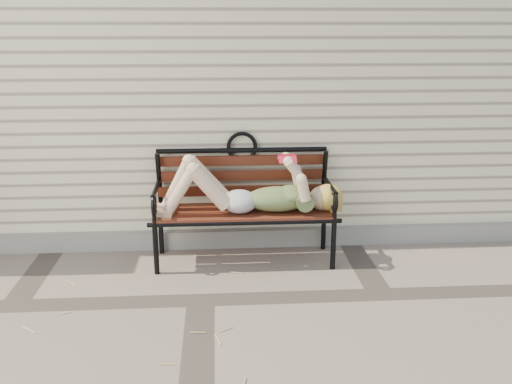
{
  "coord_description": "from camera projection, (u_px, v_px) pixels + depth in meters",
  "views": [
    {
      "loc": [
        0.14,
        -3.54,
        1.81
      ],
      "look_at": [
        0.42,
        0.59,
        0.59
      ],
      "focal_mm": 40.0,
      "sensor_mm": 36.0,
      "label": 1
    }
  ],
  "objects": [
    {
      "name": "house_wall",
      "position": [
        204.0,
        53.0,
        6.33
      ],
      "size": [
        8.0,
        4.0,
        3.0
      ],
      "primitive_type": "cube",
      "color": "beige",
      "rests_on": "ground"
    },
    {
      "name": "reading_woman",
      "position": [
        246.0,
        191.0,
        4.35
      ],
      "size": [
        1.44,
        0.33,
        0.45
      ],
      "color": "#0A3A4A",
      "rests_on": "ground"
    },
    {
      "name": "foundation_strip",
      "position": [
        204.0,
        239.0,
        4.79
      ],
      "size": [
        8.0,
        0.1,
        0.15
      ],
      "primitive_type": "cube",
      "color": "gray",
      "rests_on": "ground"
    },
    {
      "name": "garden_bench",
      "position": [
        243.0,
        191.0,
        4.47
      ],
      "size": [
        1.52,
        0.61,
        0.98
      ],
      "color": "black",
      "rests_on": "ground"
    },
    {
      "name": "straw_scatter",
      "position": [
        107.0,
        327.0,
        3.53
      ],
      "size": [
        2.95,
        1.73,
        0.01
      ],
      "color": "#D9B86A",
      "rests_on": "ground"
    },
    {
      "name": "ground",
      "position": [
        201.0,
        300.0,
        3.89
      ],
      "size": [
        80.0,
        80.0,
        0.0
      ],
      "primitive_type": "plane",
      "color": "#796A5D",
      "rests_on": "ground"
    }
  ]
}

